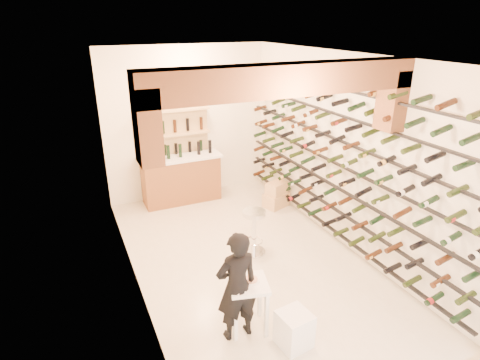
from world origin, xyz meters
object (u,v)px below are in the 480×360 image
(wine_rack, at_px, (333,158))
(tasting_table, at_px, (248,291))
(back_counter, at_px, (181,178))
(white_stool, at_px, (294,329))
(person, at_px, (237,287))
(crate_lower, at_px, (276,200))
(chrome_barstool, at_px, (254,229))

(wine_rack, distance_m, tasting_table, 2.77)
(back_counter, xyz_separation_m, white_stool, (0.02, -4.52, -0.31))
(white_stool, distance_m, person, 0.86)
(crate_lower, bearing_deg, wine_rack, -85.19)
(back_counter, height_order, chrome_barstool, back_counter)
(tasting_table, bearing_deg, crate_lower, 69.49)
(back_counter, distance_m, white_stool, 4.53)
(crate_lower, bearing_deg, person, -126.71)
(back_counter, bearing_deg, person, -97.43)
(chrome_barstool, relative_size, crate_lower, 1.58)
(person, xyz_separation_m, crate_lower, (2.23, 2.99, -0.58))
(white_stool, xyz_separation_m, crate_lower, (1.68, 3.43, -0.08))
(wine_rack, bearing_deg, white_stool, -134.10)
(tasting_table, height_order, crate_lower, tasting_table)
(wine_rack, distance_m, white_stool, 2.92)
(white_stool, bearing_deg, wine_rack, 45.90)
(chrome_barstool, height_order, crate_lower, chrome_barstool)
(chrome_barstool, bearing_deg, back_counter, 101.04)
(tasting_table, relative_size, chrome_barstool, 1.07)
(tasting_table, relative_size, person, 0.58)
(wine_rack, relative_size, chrome_barstool, 7.33)
(wine_rack, xyz_separation_m, white_stool, (-1.81, -1.87, -1.32))
(tasting_table, bearing_deg, back_counter, 99.44)
(back_counter, distance_m, person, 4.12)
(person, bearing_deg, tasting_table, -163.32)
(white_stool, height_order, crate_lower, white_stool)
(wine_rack, distance_m, crate_lower, 2.10)
(wine_rack, xyz_separation_m, chrome_barstool, (-1.34, 0.16, -1.10))
(person, relative_size, crate_lower, 2.94)
(wine_rack, xyz_separation_m, crate_lower, (-0.13, 1.56, -1.40))
(wine_rack, bearing_deg, crate_lower, 94.81)
(chrome_barstool, bearing_deg, white_stool, -102.94)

